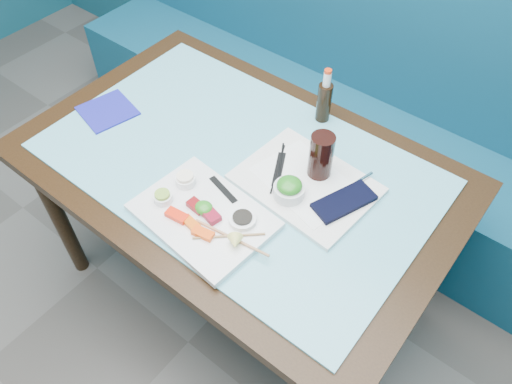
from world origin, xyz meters
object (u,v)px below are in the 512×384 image
Objects in this scene: cola_bottle_body at (324,102)px; serving_tray at (306,184)px; booth_bench at (355,118)px; dining_table at (238,181)px; seaweed_bowl at (289,191)px; sashimi_plate at (203,216)px; blue_napkin at (108,111)px; cola_glass at (321,156)px.

serving_tray is at bearing -65.69° from cola_bottle_body.
cola_bottle_body is (0.10, -0.49, 0.45)m from booth_bench.
booth_bench is 0.68m from cola_bottle_body.
dining_table is 14.89× the size of seaweed_bowl.
sashimi_plate is 0.58m from cola_bottle_body.
dining_table is 0.53m from blue_napkin.
serving_tray is at bearing 13.70° from dining_table.
sashimi_plate is at bearing -13.57° from blue_napkin.
cola_bottle_body is at bearing 119.04° from serving_tray.
sashimi_plate reaches higher than blue_napkin.
cola_bottle_body is (-0.12, 0.37, 0.04)m from seaweed_bowl.
dining_table is 0.26m from sashimi_plate.
seaweed_bowl is (0.22, -0.86, 0.42)m from booth_bench.
sashimi_plate is 0.33m from serving_tray.
sashimi_plate is 2.75× the size of cola_bottle_body.
seaweed_bowl is at bearing -71.66° from cola_bottle_body.
dining_table is 0.39m from cola_bottle_body.
seaweed_bowl reaches higher than blue_napkin.
dining_table is 8.16× the size of blue_napkin.
seaweed_bowl is (-0.01, -0.07, 0.03)m from serving_tray.
cola_glass is at bearing 15.05° from blue_napkin.
booth_bench reaches higher than cola_glass.
seaweed_bowl reaches higher than serving_tray.
cola_bottle_body is at bearing 35.61° from blue_napkin.
blue_napkin is at bearing -174.37° from seaweed_bowl.
blue_napkin is (-0.51, -0.09, 0.09)m from dining_table.
seaweed_bowl is at bearing -98.75° from cola_glass.
cola_glass reaches higher than blue_napkin.
serving_tray is (0.16, 0.29, -0.00)m from sashimi_plate.
cola_glass reaches higher than serving_tray.
cola_glass is 0.88× the size of blue_napkin.
booth_bench is 0.98m from seaweed_bowl.
sashimi_plate is at bearing -86.33° from booth_bench.
booth_bench is 7.79× the size of sashimi_plate.
booth_bench is at bearing 90.00° from dining_table.
booth_bench is 0.90m from serving_tray.
seaweed_bowl is 0.55× the size of blue_napkin.
seaweed_bowl is 0.39m from cola_bottle_body.
booth_bench is at bearing 61.09° from blue_napkin.
cola_glass is (0.02, 0.13, 0.06)m from seaweed_bowl.
cola_bottle_body is at bearing 108.34° from seaweed_bowl.
serving_tray reaches higher than dining_table.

